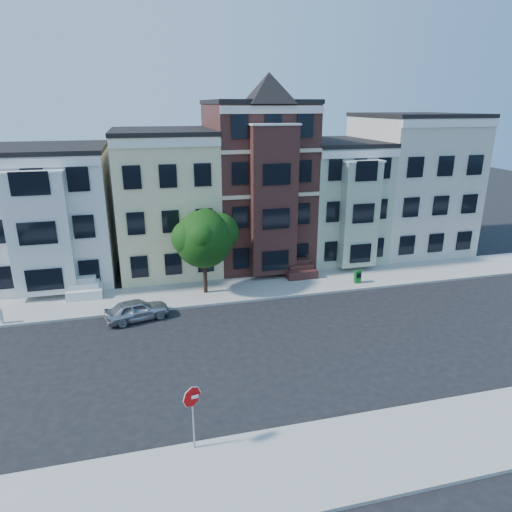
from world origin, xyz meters
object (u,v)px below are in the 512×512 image
object	(u,v)px
fire_hydrant	(1,317)
parked_car	(137,310)
newspaper_box	(358,277)
stop_sign	(193,414)
street_tree	(204,243)

from	to	relation	value
fire_hydrant	parked_car	bearing A→B (deg)	-8.36
parked_car	newspaper_box	bearing A→B (deg)	-96.79
fire_hydrant	stop_sign	bearing A→B (deg)	-53.22
parked_car	stop_sign	bearing A→B (deg)	175.78
newspaper_box	stop_sign	bearing A→B (deg)	-130.07
fire_hydrant	street_tree	bearing A→B (deg)	7.91
parked_car	street_tree	bearing A→B (deg)	-71.78
newspaper_box	stop_sign	distance (m)	18.63
parked_car	newspaper_box	world-z (taller)	parked_car
parked_car	stop_sign	world-z (taller)	stop_sign
fire_hydrant	stop_sign	xyz separation A→B (m)	(9.42, -12.60, 1.08)
fire_hydrant	stop_sign	distance (m)	15.77
street_tree	stop_sign	xyz separation A→B (m)	(-2.47, -14.25, -1.97)
stop_sign	street_tree	bearing A→B (deg)	70.66
street_tree	stop_sign	world-z (taller)	street_tree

